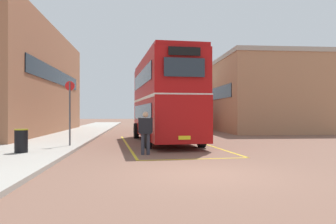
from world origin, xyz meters
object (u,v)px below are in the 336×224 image
object	(u,v)px
litter_bin	(21,141)
bus_stop_sign	(70,107)
double_decker_bus	(164,98)
pedestrian_boarding	(145,130)
single_deck_bus	(179,113)

from	to	relation	value
litter_bin	bus_stop_sign	world-z (taller)	bus_stop_sign
litter_bin	bus_stop_sign	bearing A→B (deg)	64.31
double_decker_bus	bus_stop_sign	world-z (taller)	double_decker_bus
pedestrian_boarding	litter_bin	world-z (taller)	pedestrian_boarding
pedestrian_boarding	litter_bin	distance (m)	4.83
double_decker_bus	bus_stop_sign	bearing A→B (deg)	-148.56
double_decker_bus	single_deck_bus	size ratio (longest dim) A/B	1.17
single_deck_bus	double_decker_bus	bearing A→B (deg)	-100.29
double_decker_bus	single_deck_bus	xyz separation A→B (m)	(2.65, 14.59, -0.87)
pedestrian_boarding	litter_bin	size ratio (longest dim) A/B	1.89
single_deck_bus	pedestrian_boarding	bearing A→B (deg)	-100.77
litter_bin	single_deck_bus	bearing A→B (deg)	66.82
double_decker_bus	litter_bin	size ratio (longest dim) A/B	11.26
single_deck_bus	pedestrian_boarding	distance (m)	20.51
single_deck_bus	litter_bin	distance (m)	21.97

